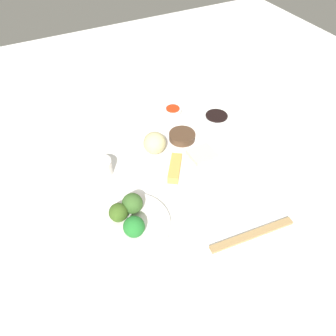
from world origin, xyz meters
TOP-DOWN VIEW (x-y plane):
  - tabletop at (0.00, 0.00)m, footprint 2.20×2.20m
  - main_plate at (0.01, -0.04)m, footprint 0.29×0.29m
  - rice_scoop at (0.07, -0.09)m, footprint 0.07×0.07m
  - spring_roll at (0.06, 0.02)m, footprint 0.08×0.10m
  - crab_rangoon_wonton at (-0.05, 0.00)m, footprint 0.08×0.07m
  - stir_fry_heap at (-0.03, -0.10)m, footprint 0.08×0.08m
  - broccoli_plate at (0.25, 0.13)m, footprint 0.21×0.21m
  - broccoli_floret_0 at (0.22, 0.09)m, footprint 0.06×0.06m
  - broccoli_floret_1 at (0.25, 0.16)m, footprint 0.05×0.05m
  - broccoli_floret_2 at (0.26, 0.10)m, footprint 0.05×0.05m
  - soy_sauce_bowl at (-0.18, -0.13)m, footprint 0.09×0.09m
  - soy_sauce_bowl_liquid at (-0.18, -0.13)m, footprint 0.08×0.08m
  - sauce_ramekin_sweet_and_sour at (-0.08, -0.25)m, footprint 0.06×0.06m
  - sauce_ramekin_sweet_and_sour_liquid at (-0.08, -0.25)m, footprint 0.05×0.05m
  - teacup at (0.25, -0.09)m, footprint 0.07×0.07m
  - chopsticks_pair at (-0.02, 0.29)m, footprint 0.24×0.04m

SIDE VIEW (x-z plane):
  - tabletop at x=0.00m, z-range 0.00..0.02m
  - chopsticks_pair at x=-0.02m, z-range 0.02..0.03m
  - broccoli_plate at x=0.25m, z-range 0.02..0.03m
  - main_plate at x=0.01m, z-range 0.02..0.04m
  - sauce_ramekin_sweet_and_sour at x=-0.08m, z-range 0.02..0.05m
  - soy_sauce_bowl at x=-0.18m, z-range 0.02..0.06m
  - crab_rangoon_wonton at x=-0.05m, z-range 0.04..0.05m
  - teacup at x=0.25m, z-range 0.02..0.07m
  - stir_fry_heap at x=-0.03m, z-range 0.04..0.06m
  - spring_roll at x=0.06m, z-range 0.04..0.06m
  - sauce_ramekin_sweet_and_sour_liquid at x=-0.08m, z-range 0.05..0.05m
  - broccoli_floret_2 at x=0.26m, z-range 0.03..0.08m
  - broccoli_floret_1 at x=0.25m, z-range 0.03..0.09m
  - broccoli_floret_0 at x=0.22m, z-range 0.03..0.09m
  - soy_sauce_bowl_liquid at x=-0.18m, z-range 0.06..0.06m
  - rice_scoop at x=0.07m, z-range 0.04..0.11m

